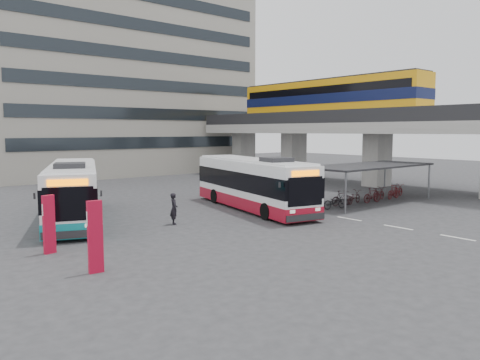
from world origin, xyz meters
TOP-DOWN VIEW (x-y plane):
  - ground at (0.00, 0.00)m, footprint 120.00×120.00m
  - viaduct at (17.00, 12.93)m, footprint 8.00×32.00m
  - bike_shelter at (8.50, 3.00)m, footprint 10.00×4.00m
  - office_block at (6.00, 36.00)m, footprint 30.00×15.00m
  - road_markings at (2.50, -3.00)m, footprint 0.15×7.60m
  - bus_main at (0.64, 5.94)m, footprint 4.86×11.55m
  - bus_teal at (-9.25, 9.39)m, footprint 6.45×11.22m
  - pedestrian at (-5.71, 4.88)m, footprint 0.58×0.70m
  - sign_totem_south at (-12.19, -0.53)m, footprint 0.54×0.21m
  - sign_totem_mid at (-12.56, 3.08)m, footprint 0.50×0.23m

SIDE VIEW (x-z plane):
  - ground at x=0.00m, z-range 0.00..0.00m
  - road_markings at x=2.50m, z-range 0.00..0.01m
  - pedestrian at x=-5.71m, z-range 0.00..1.64m
  - sign_totem_mid at x=-12.56m, z-range 0.04..2.37m
  - sign_totem_south at x=-12.19m, z-range 0.04..2.53m
  - bike_shelter at x=8.50m, z-range 0.09..2.63m
  - bus_teal at x=-9.25m, z-range -0.12..3.18m
  - bus_main at x=0.64m, z-range -0.12..3.22m
  - viaduct at x=17.00m, z-range 1.39..11.07m
  - office_block at x=6.00m, z-range 0.00..25.00m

